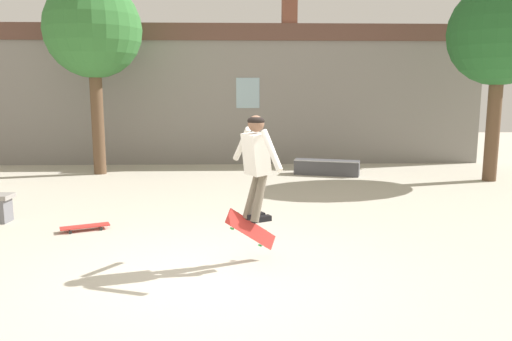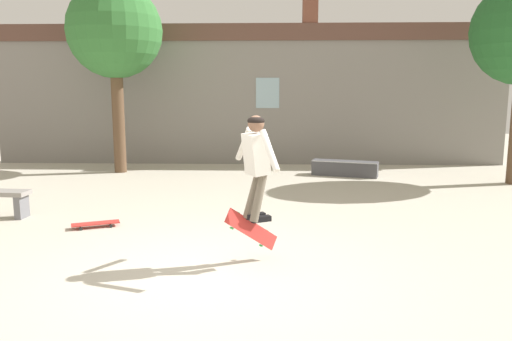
{
  "view_description": "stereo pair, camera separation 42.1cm",
  "coord_description": "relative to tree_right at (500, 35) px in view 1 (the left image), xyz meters",
  "views": [
    {
      "loc": [
        0.36,
        -5.92,
        2.3
      ],
      "look_at": [
        0.56,
        0.35,
        1.26
      ],
      "focal_mm": 35.0,
      "sensor_mm": 36.0,
      "label": 1
    },
    {
      "loc": [
        0.78,
        -5.92,
        2.3
      ],
      "look_at": [
        0.56,
        0.35,
        1.26
      ],
      "focal_mm": 35.0,
      "sensor_mm": 36.0,
      "label": 2
    }
  ],
  "objects": [
    {
      "name": "tree_right",
      "position": [
        0.0,
        0.0,
        0.0
      ],
      "size": [
        2.48,
        2.48,
        4.85
      ],
      "color": "brown",
      "rests_on": "ground_plane"
    },
    {
      "name": "ground_plane",
      "position": [
        -6.64,
        -6.26,
        -3.56
      ],
      "size": [
        40.0,
        40.0,
        0.0
      ],
      "primitive_type": "plane",
      "color": "beige"
    },
    {
      "name": "building_backdrop",
      "position": [
        -6.63,
        3.17,
        -1.37
      ],
      "size": [
        16.24,
        0.52,
        5.43
      ],
      "color": "gray",
      "rests_on": "ground_plane"
    },
    {
      "name": "skateboard_resting",
      "position": [
        -8.83,
        -4.2,
        -3.49
      ],
      "size": [
        0.79,
        0.49,
        0.08
      ],
      "rotation": [
        0.0,
        0.0,
        3.54
      ],
      "color": "red",
      "rests_on": "ground_plane"
    },
    {
      "name": "skater",
      "position": [
        -6.08,
        -5.9,
        -2.15
      ],
      "size": [
        0.62,
        1.14,
        1.36
      ],
      "rotation": [
        0.0,
        0.0,
        0.46
      ],
      "color": "silver"
    },
    {
      "name": "skate_ledge",
      "position": [
        -3.96,
        0.96,
        -3.36
      ],
      "size": [
        1.76,
        0.91,
        0.4
      ],
      "rotation": [
        0.0,
        0.0,
        -0.3
      ],
      "color": "#4C4C51",
      "rests_on": "ground_plane"
    },
    {
      "name": "skateboard_flipping",
      "position": [
        -6.14,
        -5.82,
        -3.1
      ],
      "size": [
        0.68,
        0.48,
        0.65
      ],
      "rotation": [
        0.0,
        0.0,
        0.54
      ],
      "color": "red"
    },
    {
      "name": "tree_left",
      "position": [
        -10.1,
        1.37,
        0.21
      ],
      "size": [
        2.53,
        2.53,
        5.09
      ],
      "color": "brown",
      "rests_on": "ground_plane"
    }
  ]
}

